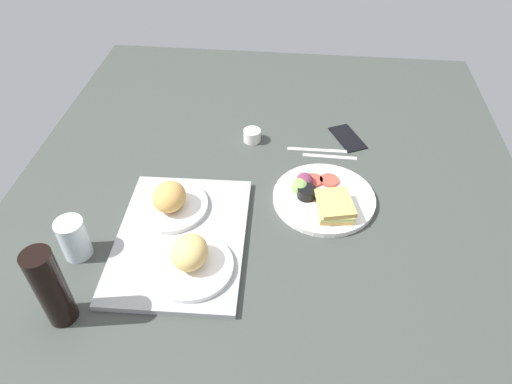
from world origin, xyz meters
TOP-DOWN VIEW (x-y plane):
  - ground_plane at (0.00, 0.00)cm, footprint 190.00×150.00cm
  - serving_tray at (-14.09, 20.89)cm, footprint 46.07×34.47cm
  - bread_plate_near at (-23.58, 16.05)cm, footprint 20.23×20.23cm
  - bread_plate_far at (-4.53, 25.69)cm, footprint 20.40×20.40cm
  - plate_with_salad at (4.23, -15.61)cm, footprint 28.86×28.86cm
  - drinking_glass at (-21.02, 45.66)cm, footprint 7.03×7.03cm
  - soda_bottle at (-38.99, 42.03)cm, footprint 6.40×6.40cm
  - espresso_cup at (31.06, 7.29)cm, footprint 5.60×5.60cm
  - fork at (24.89, -18.03)cm, footprint 1.61×17.02cm
  - knife at (27.89, -14.03)cm, footprint 1.64×19.02cm
  - cell_phone at (35.44, -23.96)cm, footprint 16.10×12.77cm

SIDE VIEW (x-z plane):
  - ground_plane at x=0.00cm, z-range -3.00..0.00cm
  - fork at x=24.89cm, z-range 0.00..0.50cm
  - knife at x=27.89cm, z-range 0.00..0.50cm
  - cell_phone at x=35.44cm, z-range 0.00..0.80cm
  - serving_tray at x=-14.09cm, z-range 0.00..1.60cm
  - plate_with_salad at x=4.23cm, z-range -1.01..4.39cm
  - espresso_cup at x=31.06cm, z-range 0.00..4.00cm
  - bread_plate_far at x=-4.53cm, z-range 0.30..8.73cm
  - bread_plate_near at x=-23.58cm, z-range 0.32..8.74cm
  - drinking_glass at x=-21.02cm, z-range 0.00..11.10cm
  - soda_bottle at x=-38.99cm, z-range 0.00..21.18cm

